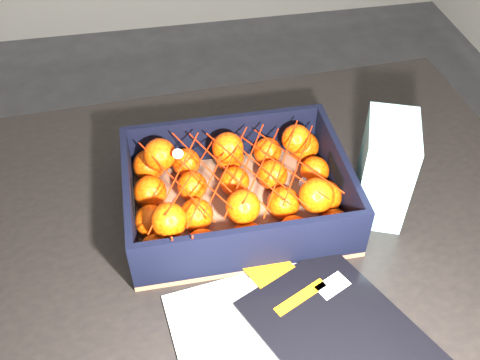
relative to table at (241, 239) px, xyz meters
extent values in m
plane|color=#353537|center=(-0.20, 0.34, -0.65)|extent=(3.50, 3.50, 0.00)
cube|color=black|center=(0.00, 0.00, 0.08)|extent=(1.24, 0.86, 0.04)
cylinder|color=black|center=(-0.55, 0.35, -0.30)|extent=(0.06, 0.06, 0.71)
cylinder|color=black|center=(0.55, 0.35, -0.30)|extent=(0.06, 0.06, 0.71)
cube|color=beige|center=(-0.05, -0.30, 0.10)|extent=(0.24, 0.30, 0.01)
cube|color=beige|center=(0.05, -0.30, 0.11)|extent=(0.26, 0.32, 0.01)
cube|color=black|center=(0.10, -0.30, 0.11)|extent=(0.31, 0.34, 0.01)
cube|color=orange|center=(0.02, -0.16, 0.12)|extent=(0.09, 0.08, 0.00)
cube|color=white|center=(0.11, -0.22, 0.12)|extent=(0.06, 0.05, 0.00)
cube|color=orange|center=(0.05, -0.23, 0.12)|extent=(0.10, 0.06, 0.00)
cube|color=brown|center=(-0.01, -0.01, 0.10)|extent=(0.41, 0.30, 0.01)
cube|color=black|center=(-0.01, 0.14, 0.16)|extent=(0.41, 0.01, 0.11)
cube|color=black|center=(-0.01, -0.15, 0.16)|extent=(0.41, 0.01, 0.11)
cube|color=black|center=(-0.21, -0.01, 0.16)|extent=(0.01, 0.28, 0.11)
cube|color=black|center=(0.19, -0.01, 0.16)|extent=(0.01, 0.28, 0.11)
sphere|color=#EC3F04|center=(-0.17, -0.11, 0.14)|extent=(0.06, 0.06, 0.06)
sphere|color=#EC3F04|center=(-0.17, -0.04, 0.14)|extent=(0.06, 0.06, 0.06)
sphere|color=#EC3F04|center=(-0.17, 0.03, 0.14)|extent=(0.06, 0.06, 0.06)
sphere|color=#EC3F04|center=(-0.17, 0.10, 0.14)|extent=(0.06, 0.06, 0.06)
sphere|color=#EC3F04|center=(-0.09, -0.12, 0.14)|extent=(0.06, 0.06, 0.06)
sphere|color=#EC3F04|center=(-0.09, -0.04, 0.14)|extent=(0.06, 0.06, 0.06)
sphere|color=#EC3F04|center=(-0.09, 0.03, 0.14)|extent=(0.06, 0.06, 0.06)
sphere|color=#EC3F04|center=(-0.09, 0.10, 0.14)|extent=(0.06, 0.06, 0.06)
sphere|color=#EC3F04|center=(-0.01, -0.12, 0.14)|extent=(0.06, 0.06, 0.06)
sphere|color=#EC3F04|center=(-0.01, -0.04, 0.14)|extent=(0.06, 0.06, 0.06)
sphere|color=#EC3F04|center=(-0.01, 0.03, 0.14)|extent=(0.06, 0.06, 0.06)
sphere|color=#EC3F04|center=(-0.01, 0.10, 0.14)|extent=(0.06, 0.06, 0.06)
sphere|color=#EC3F04|center=(0.07, -0.12, 0.14)|extent=(0.06, 0.06, 0.06)
sphere|color=#EC3F04|center=(0.07, -0.04, 0.14)|extent=(0.06, 0.06, 0.06)
sphere|color=#EC3F04|center=(0.07, 0.03, 0.14)|extent=(0.06, 0.06, 0.06)
sphere|color=#EC3F04|center=(0.07, 0.10, 0.14)|extent=(0.06, 0.06, 0.06)
sphere|color=#EC3F04|center=(0.15, -0.12, 0.14)|extent=(0.06, 0.06, 0.06)
sphere|color=#EC3F04|center=(0.15, -0.04, 0.14)|extent=(0.06, 0.06, 0.06)
sphere|color=#EC3F04|center=(0.15, 0.03, 0.14)|extent=(0.06, 0.06, 0.06)
sphere|color=#EC3F04|center=(0.15, 0.10, 0.14)|extent=(0.06, 0.06, 0.06)
sphere|color=#EC3F04|center=(-0.14, -0.09, 0.19)|extent=(0.06, 0.06, 0.06)
sphere|color=#EC3F04|center=(-0.14, 0.08, 0.19)|extent=(0.06, 0.06, 0.06)
sphere|color=#EC3F04|center=(-0.01, -0.08, 0.19)|extent=(0.06, 0.06, 0.06)
sphere|color=#EC3F04|center=(-0.01, 0.07, 0.19)|extent=(0.06, 0.06, 0.06)
sphere|color=#EC3F04|center=(0.12, -0.08, 0.19)|extent=(0.06, 0.06, 0.06)
sphere|color=#EC3F04|center=(0.12, 0.07, 0.19)|extent=(0.06, 0.06, 0.06)
cylinder|color=red|center=(-0.12, -0.01, 0.20)|extent=(0.11, 0.21, 0.01)
cylinder|color=red|center=(-0.09, 0.00, 0.21)|extent=(0.11, 0.21, 0.01)
cylinder|color=red|center=(-0.06, 0.00, 0.21)|extent=(0.11, 0.21, 0.02)
cylinder|color=red|center=(-0.03, -0.01, 0.20)|extent=(0.11, 0.21, 0.02)
cylinder|color=red|center=(0.01, -0.01, 0.21)|extent=(0.11, 0.21, 0.00)
cylinder|color=red|center=(0.04, -0.01, 0.21)|extent=(0.11, 0.21, 0.01)
cylinder|color=red|center=(0.07, -0.01, 0.21)|extent=(0.11, 0.21, 0.02)
cylinder|color=red|center=(0.10, 0.00, 0.20)|extent=(0.11, 0.21, 0.02)
cylinder|color=red|center=(-0.12, -0.01, 0.21)|extent=(0.11, 0.21, 0.03)
cylinder|color=red|center=(-0.09, 0.00, 0.21)|extent=(0.11, 0.21, 0.03)
cylinder|color=red|center=(-0.06, -0.01, 0.20)|extent=(0.11, 0.21, 0.01)
cylinder|color=red|center=(-0.03, 0.00, 0.21)|extent=(0.11, 0.21, 0.01)
cylinder|color=red|center=(0.01, 0.00, 0.20)|extent=(0.11, 0.21, 0.02)
cylinder|color=red|center=(0.04, 0.00, 0.21)|extent=(0.11, 0.21, 0.03)
cylinder|color=red|center=(0.07, -0.02, 0.21)|extent=(0.11, 0.21, 0.03)
cylinder|color=red|center=(0.10, -0.02, 0.21)|extent=(0.11, 0.21, 0.02)
cylinder|color=red|center=(-0.14, -0.14, 0.18)|extent=(0.00, 0.03, 0.09)
cylinder|color=red|center=(-0.11, -0.14, 0.18)|extent=(0.01, 0.04, 0.08)
cube|color=white|center=(0.26, -0.05, 0.20)|extent=(0.13, 0.15, 0.20)
camera|label=1|loc=(-0.14, -0.71, 0.88)|focal=41.13mm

